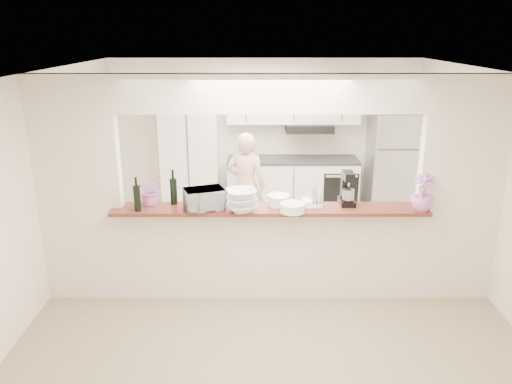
{
  "coord_description": "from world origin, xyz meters",
  "views": [
    {
      "loc": [
        -0.15,
        -5.12,
        2.91
      ],
      "look_at": [
        -0.15,
        0.3,
        1.15
      ],
      "focal_mm": 35.0,
      "sensor_mm": 36.0,
      "label": 1
    }
  ],
  "objects_px": {
    "refrigerator": "(392,165)",
    "person": "(246,186)",
    "stand_mixer": "(347,190)",
    "toaster_oven": "(204,199)"
  },
  "relations": [
    {
      "from": "person",
      "to": "refrigerator",
      "type": "bearing_deg",
      "value": -149.43
    },
    {
      "from": "refrigerator",
      "to": "stand_mixer",
      "type": "xyz_separation_m",
      "value": [
        -1.2,
        -2.59,
        0.41
      ]
    },
    {
      "from": "person",
      "to": "stand_mixer",
      "type": "bearing_deg",
      "value": 133.49
    },
    {
      "from": "refrigerator",
      "to": "person",
      "type": "relative_size",
      "value": 1.09
    },
    {
      "from": "stand_mixer",
      "to": "person",
      "type": "relative_size",
      "value": 0.24
    },
    {
      "from": "stand_mixer",
      "to": "person",
      "type": "xyz_separation_m",
      "value": [
        -1.14,
        1.65,
        -0.48
      ]
    },
    {
      "from": "stand_mixer",
      "to": "toaster_oven",
      "type": "bearing_deg",
      "value": -174.01
    },
    {
      "from": "refrigerator",
      "to": "stand_mixer",
      "type": "relative_size",
      "value": 4.57
    },
    {
      "from": "refrigerator",
      "to": "person",
      "type": "bearing_deg",
      "value": -158.29
    },
    {
      "from": "refrigerator",
      "to": "person",
      "type": "distance_m",
      "value": 2.52
    }
  ]
}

